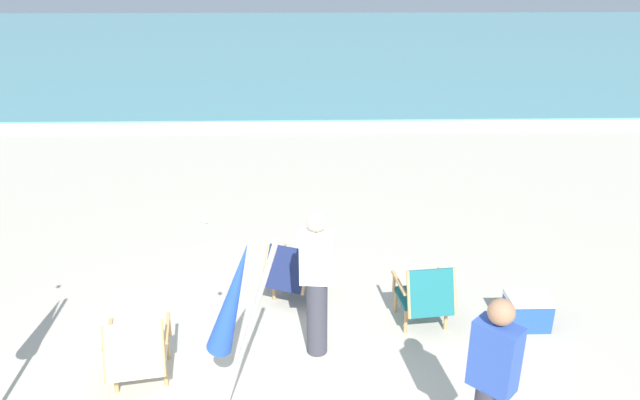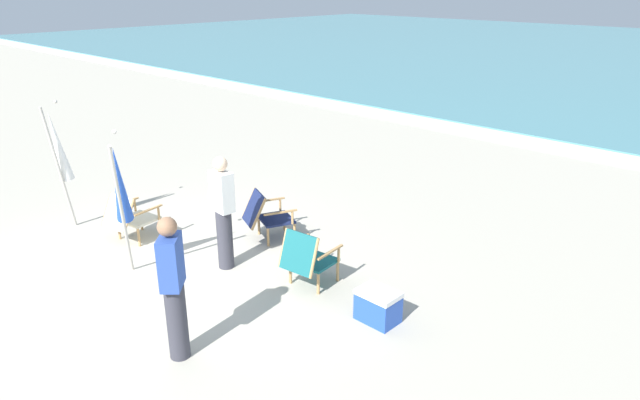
# 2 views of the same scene
# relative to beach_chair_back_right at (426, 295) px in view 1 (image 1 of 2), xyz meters

# --- Properties ---
(sea) EXTENTS (80.00, 40.00, 0.10)m
(sea) POSITION_rel_beach_chair_back_right_xyz_m (-1.77, 29.33, -0.38)
(sea) COLOR teal
(sea) RESTS_ON ground
(surf_band) EXTENTS (80.00, 1.10, 0.06)m
(surf_band) POSITION_rel_beach_chair_back_right_xyz_m (-1.77, 9.03, -0.40)
(surf_band) COLOR white
(surf_band) RESTS_ON ground
(beach_chair_back_right) EXTENTS (0.65, 0.73, 0.82)m
(beach_chair_back_right) POSITION_rel_beach_chair_back_right_xyz_m (0.00, 0.00, 0.00)
(beach_chair_back_right) COLOR #196066
(beach_chair_back_right) RESTS_ON ground
(beach_chair_front_left) EXTENTS (0.69, 0.83, 0.79)m
(beach_chair_front_left) POSITION_rel_beach_chair_back_right_xyz_m (-2.97, -0.89, -0.01)
(beach_chair_front_left) COLOR beige
(beach_chair_front_left) RESTS_ON ground
(beach_chair_mid_center) EXTENTS (0.81, 0.90, 0.80)m
(beach_chair_mid_center) POSITION_rel_beach_chair_back_right_xyz_m (-1.50, 0.61, -0.01)
(beach_chair_mid_center) COLOR #19234C
(beach_chair_mid_center) RESTS_ON ground
(umbrella_furled_blue) EXTENTS (0.72, 0.52, 2.02)m
(umbrella_furled_blue) POSITION_rel_beach_chair_back_right_xyz_m (-1.93, -1.49, 0.89)
(umbrella_furled_blue) COLOR #B7B2A8
(umbrella_furled_blue) RESTS_ON ground
(person_near_chairs) EXTENTS (0.36, 0.23, 1.63)m
(person_near_chairs) POSITION_rel_beach_chair_back_right_xyz_m (-1.23, -0.40, 0.41)
(person_near_chairs) COLOR #383842
(person_near_chairs) RESTS_ON ground
(person_by_waterline) EXTENTS (0.38, 0.38, 1.63)m
(person_by_waterline) POSITION_rel_beach_chair_back_right_xyz_m (0.07, -2.02, 0.41)
(person_by_waterline) COLOR #383842
(person_by_waterline) RESTS_ON ground
(cooler_box) EXTENTS (0.49, 0.35, 0.40)m
(cooler_box) POSITION_rel_beach_chair_back_right_xyz_m (1.18, 0.00, -0.23)
(cooler_box) COLOR blue
(cooler_box) RESTS_ON ground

